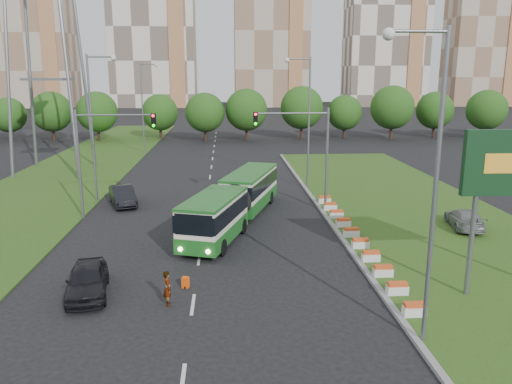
{
  "coord_description": "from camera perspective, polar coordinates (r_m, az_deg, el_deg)",
  "views": [
    {
      "loc": [
        -1.43,
        -27.43,
        10.3
      ],
      "look_at": [
        0.67,
        5.62,
        2.6
      ],
      "focal_mm": 35.0,
      "sensor_mm": 36.0,
      "label": 1
    }
  ],
  "objects": [
    {
      "name": "left_verge",
      "position": [
        55.94,
        -20.8,
        1.67
      ],
      "size": [
        12.0,
        110.0,
        0.1
      ],
      "primitive_type": "cube",
      "color": "#2D4F16",
      "rests_on": "ground"
    },
    {
      "name": "traffic_mast_left",
      "position": [
        37.84,
        -17.34,
        4.98
      ],
      "size": [
        5.76,
        0.32,
        8.0
      ],
      "color": "slate",
      "rests_on": "ground"
    },
    {
      "name": "car_left_near",
      "position": [
        25.6,
        -18.71,
        -9.48
      ],
      "size": [
        2.61,
        4.82,
        1.56
      ],
      "primitive_type": "imported",
      "rotation": [
        0.0,
        0.0,
        0.18
      ],
      "color": "black",
      "rests_on": "ground"
    },
    {
      "name": "median_kerb",
      "position": [
        37.63,
        7.99,
        -2.79
      ],
      "size": [
        0.3,
        60.0,
        0.18
      ],
      "primitive_type": "cube",
      "color": "gray",
      "rests_on": "ground"
    },
    {
      "name": "ground",
      "position": [
        29.34,
        -0.61,
        -7.47
      ],
      "size": [
        360.0,
        360.0,
        0.0
      ],
      "primitive_type": "plane",
      "color": "black",
      "rests_on": "ground"
    },
    {
      "name": "traffic_mast_median",
      "position": [
        38.27,
        5.77,
        5.59
      ],
      "size": [
        5.76,
        0.32,
        8.0
      ],
      "color": "slate",
      "rests_on": "ground"
    },
    {
      "name": "midrise_east",
      "position": [
        199.84,
        24.47,
        14.74
      ],
      "size": [
        24.0,
        14.0,
        40.0
      ],
      "primitive_type": "cube",
      "color": "#BBAB96",
      "rests_on": "ground"
    },
    {
      "name": "apartment_tower_cwest",
      "position": [
        179.68,
        -11.72,
        17.84
      ],
      "size": [
        28.0,
        15.0,
        52.0
      ],
      "primitive_type": "cube",
      "color": "silver",
      "rests_on": "ground"
    },
    {
      "name": "articulated_bus",
      "position": [
        35.58,
        -2.72,
        -1.02
      ],
      "size": [
        2.53,
        16.22,
        2.67
      ],
      "rotation": [
        0.0,
        0.0,
        -0.32
      ],
      "color": "silver",
      "rests_on": "ground"
    },
    {
      "name": "flower_planters",
      "position": [
        31.99,
        11.32,
        -5.11
      ],
      "size": [
        1.1,
        20.3,
        0.6
      ],
      "primitive_type": null,
      "color": "silver",
      "rests_on": "grass_median"
    },
    {
      "name": "street_lamps",
      "position": [
        37.71,
        -6.03,
        6.47
      ],
      "size": [
        36.0,
        60.0,
        12.0
      ],
      "primitive_type": null,
      "color": "slate",
      "rests_on": "ground"
    },
    {
      "name": "tree_line",
      "position": [
        83.42,
        4.31,
        9.06
      ],
      "size": [
        120.0,
        8.0,
        9.0
      ],
      "primitive_type": null,
      "color": "#234E14",
      "rests_on": "ground"
    },
    {
      "name": "apartment_tower_ceast",
      "position": [
        178.8,
        1.75,
        17.8
      ],
      "size": [
        25.0,
        15.0,
        50.0
      ],
      "primitive_type": "cube",
      "color": "#BBAB96",
      "rests_on": "ground"
    },
    {
      "name": "shopping_trolley",
      "position": [
        25.51,
        -8.06,
        -10.19
      ],
      "size": [
        0.32,
        0.34,
        0.55
      ],
      "rotation": [
        0.0,
        0.0,
        -0.39
      ],
      "color": "#FF520D",
      "rests_on": "ground"
    },
    {
      "name": "pedestrian",
      "position": [
        23.6,
        -10.06,
        -10.78
      ],
      "size": [
        0.53,
        0.68,
        1.66
      ],
      "primitive_type": "imported",
      "rotation": [
        0.0,
        0.0,
        1.8
      ],
      "color": "gray",
      "rests_on": "ground"
    },
    {
      "name": "apartment_tower_west",
      "position": [
        188.98,
        -24.28,
        16.14
      ],
      "size": [
        26.0,
        15.0,
        48.0
      ],
      "primitive_type": "cube",
      "color": "#BBAB96",
      "rests_on": "ground"
    },
    {
      "name": "car_left_far",
      "position": [
        42.13,
        -14.99,
        -0.41
      ],
      "size": [
        3.19,
        5.08,
        1.58
      ],
      "primitive_type": "imported",
      "rotation": [
        0.0,
        0.0,
        0.34
      ],
      "color": "black",
      "rests_on": "ground"
    },
    {
      "name": "car_median",
      "position": [
        37.03,
        22.72,
        -2.82
      ],
      "size": [
        2.61,
        4.75,
        1.3
      ],
      "primitive_type": "imported",
      "rotation": [
        0.0,
        0.0,
        2.96
      ],
      "color": "gray",
      "rests_on": "grass_median"
    },
    {
      "name": "lane_markings",
      "position": [
        48.57,
        -5.4,
        0.78
      ],
      "size": [
        0.2,
        100.0,
        0.01
      ],
      "primitive_type": null,
      "color": "silver",
      "rests_on": "ground"
    },
    {
      "name": "grass_median",
      "position": [
        39.6,
        17.9,
        -2.53
      ],
      "size": [
        14.0,
        60.0,
        0.15
      ],
      "primitive_type": "cube",
      "color": "#2D4F16",
      "rests_on": "ground"
    },
    {
      "name": "apartment_tower_east",
      "position": [
        186.66,
        14.62,
        16.74
      ],
      "size": [
        27.0,
        15.0,
        47.0
      ],
      "primitive_type": "cube",
      "color": "silver",
      "rests_on": "ground"
    }
  ]
}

